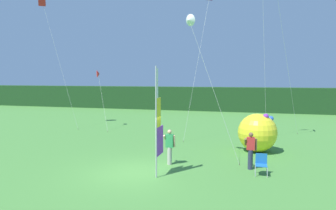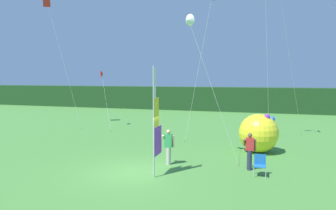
# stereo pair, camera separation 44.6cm
# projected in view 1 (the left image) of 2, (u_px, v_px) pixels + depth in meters

# --- Properties ---
(ground_plane) EXTENTS (120.00, 120.00, 0.00)m
(ground_plane) POSITION_uv_depth(u_px,v_px,m) (135.00, 172.00, 13.30)
(ground_plane) COLOR #478438
(distant_treeline) EXTENTS (80.00, 2.40, 2.95)m
(distant_treeline) POSITION_uv_depth(u_px,v_px,m) (211.00, 99.00, 38.30)
(distant_treeline) COLOR #1E421E
(distant_treeline) RESTS_ON ground
(banner_flag) EXTENTS (0.06, 1.03, 4.62)m
(banner_flag) POSITION_uv_depth(u_px,v_px,m) (158.00, 124.00, 12.73)
(banner_flag) COLOR #B7B7BC
(banner_flag) RESTS_ON ground
(person_near_banner) EXTENTS (0.55, 0.48, 1.68)m
(person_near_banner) POSITION_uv_depth(u_px,v_px,m) (251.00, 150.00, 13.70)
(person_near_banner) COLOR #2D334C
(person_near_banner) RESTS_ON ground
(person_mid_field) EXTENTS (0.55, 0.48, 1.68)m
(person_mid_field) POSITION_uv_depth(u_px,v_px,m) (170.00, 146.00, 14.47)
(person_mid_field) COLOR #B7B2A3
(person_mid_field) RESTS_ON ground
(inflatable_balloon) EXTENTS (2.15, 2.15, 2.19)m
(inflatable_balloon) POSITION_uv_depth(u_px,v_px,m) (257.00, 133.00, 16.97)
(inflatable_balloon) COLOR yellow
(inflatable_balloon) RESTS_ON ground
(folding_chair) EXTENTS (0.51, 0.51, 0.89)m
(folding_chair) POSITION_uv_depth(u_px,v_px,m) (261.00, 163.00, 12.96)
(folding_chair) COLOR #BCBCC1
(folding_chair) RESTS_ON ground
(kite_red_delta_0) EXTENTS (2.00, 2.24, 4.77)m
(kite_red_delta_0) POSITION_uv_depth(u_px,v_px,m) (98.00, 74.00, 25.16)
(kite_red_delta_0) COLOR brown
(kite_red_delta_0) RESTS_ON ground
(kite_white_delta_3) EXTENTS (2.88, 0.62, 7.22)m
(kite_white_delta_3) POSITION_uv_depth(u_px,v_px,m) (190.00, 21.00, 14.76)
(kite_white_delta_3) COLOR brown
(kite_white_delta_3) RESTS_ON ground
(kite_red_box_4) EXTENTS (3.86, 1.08, 10.92)m
(kite_red_box_4) POSITION_uv_depth(u_px,v_px,m) (42.00, 1.00, 24.88)
(kite_red_box_4) COLOR brown
(kite_red_box_4) RESTS_ON ground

